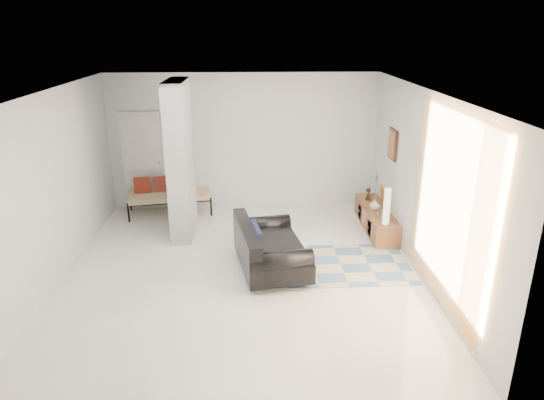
{
  "coord_description": "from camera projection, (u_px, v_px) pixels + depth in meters",
  "views": [
    {
      "loc": [
        0.21,
        -6.84,
        3.66
      ],
      "look_at": [
        0.5,
        0.6,
        0.98
      ],
      "focal_mm": 32.0,
      "sensor_mm": 36.0,
      "label": 1
    }
  ],
  "objects": [
    {
      "name": "daybed",
      "position": [
        168.0,
        194.0,
        9.93
      ],
      "size": [
        1.75,
        0.97,
        0.77
      ],
      "rotation": [
        0.0,
        0.0,
        0.17
      ],
      "color": "black",
      "rests_on": "floor"
    },
    {
      "name": "hallway_door",
      "position": [
        142.0,
        161.0,
        10.02
      ],
      "size": [
        0.85,
        0.06,
        2.04
      ],
      "primitive_type": "cube",
      "color": "silver",
      "rests_on": "floor"
    },
    {
      "name": "media_console",
      "position": [
        376.0,
        219.0,
        9.21
      ],
      "size": [
        0.45,
        1.88,
        0.8
      ],
      "color": "brown",
      "rests_on": "floor"
    },
    {
      "name": "cylinder_lamp",
      "position": [
        387.0,
        206.0,
        8.37
      ],
      "size": [
        0.12,
        0.12,
        0.65
      ],
      "primitive_type": "cylinder",
      "color": "beige",
      "rests_on": "media_console"
    },
    {
      "name": "wall_back",
      "position": [
        243.0,
        142.0,
        10.01
      ],
      "size": [
        6.0,
        0.0,
        6.0
      ],
      "primitive_type": "plane",
      "rotation": [
        1.57,
        0.0,
        0.0
      ],
      "color": "silver",
      "rests_on": "ground"
    },
    {
      "name": "curtain",
      "position": [
        447.0,
        209.0,
        6.19
      ],
      "size": [
        0.0,
        2.55,
        2.55
      ],
      "primitive_type": "plane",
      "rotation": [
        1.57,
        0.0,
        1.57
      ],
      "color": "#FAAA41",
      "rests_on": "wall_right"
    },
    {
      "name": "wall_art",
      "position": [
        393.0,
        144.0,
        8.73
      ],
      "size": [
        0.04,
        0.45,
        0.55
      ],
      "primitive_type": "cube",
      "color": "#371A0F",
      "rests_on": "wall_right"
    },
    {
      "name": "wall_front",
      "position": [
        233.0,
        291.0,
        4.37
      ],
      "size": [
        6.0,
        0.0,
        6.0
      ],
      "primitive_type": "plane",
      "rotation": [
        -1.57,
        0.0,
        0.0
      ],
      "color": "silver",
      "rests_on": "ground"
    },
    {
      "name": "bronze_figurine",
      "position": [
        368.0,
        194.0,
        9.59
      ],
      "size": [
        0.12,
        0.12,
        0.25
      ],
      "primitive_type": null,
      "rotation": [
        0.0,
        0.0,
        -0.0
      ],
      "color": "#2E2114",
      "rests_on": "media_console"
    },
    {
      "name": "vase",
      "position": [
        375.0,
        205.0,
        9.09
      ],
      "size": [
        0.19,
        0.19,
        0.19
      ],
      "primitive_type": "imported",
      "rotation": [
        0.0,
        0.0,
        0.05
      ],
      "color": "white",
      "rests_on": "media_console"
    },
    {
      "name": "partition_column",
      "position": [
        181.0,
        160.0,
        8.65
      ],
      "size": [
        0.35,
        1.2,
        2.8
      ],
      "primitive_type": "cube",
      "color": "#A5ABAD",
      "rests_on": "floor"
    },
    {
      "name": "area_rug",
      "position": [
        341.0,
        264.0,
        7.87
      ],
      "size": [
        2.23,
        1.51,
        0.01
      ],
      "primitive_type": "cube",
      "rotation": [
        0.0,
        0.0,
        0.02
      ],
      "color": "#BFB692",
      "rests_on": "floor"
    },
    {
      "name": "loveseat",
      "position": [
        267.0,
        249.0,
        7.63
      ],
      "size": [
        1.24,
        1.8,
        0.76
      ],
      "rotation": [
        0.0,
        0.0,
        0.17
      ],
      "color": "silver",
      "rests_on": "floor"
    },
    {
      "name": "floor",
      "position": [
        242.0,
        271.0,
        7.66
      ],
      "size": [
        6.0,
        6.0,
        0.0
      ],
      "primitive_type": "plane",
      "color": "beige",
      "rests_on": "ground"
    },
    {
      "name": "ceiling",
      "position": [
        238.0,
        92.0,
        6.72
      ],
      "size": [
        6.0,
        6.0,
        0.0
      ],
      "primitive_type": "plane",
      "rotation": [
        3.14,
        0.0,
        0.0
      ],
      "color": "white",
      "rests_on": "wall_back"
    },
    {
      "name": "wall_left",
      "position": [
        52.0,
        190.0,
        7.09
      ],
      "size": [
        0.0,
        6.0,
        6.0
      ],
      "primitive_type": "plane",
      "rotation": [
        1.57,
        0.0,
        1.57
      ],
      "color": "silver",
      "rests_on": "ground"
    },
    {
      "name": "wall_right",
      "position": [
        423.0,
        185.0,
        7.29
      ],
      "size": [
        0.0,
        6.0,
        6.0
      ],
      "primitive_type": "plane",
      "rotation": [
        1.57,
        0.0,
        -1.57
      ],
      "color": "silver",
      "rests_on": "ground"
    }
  ]
}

